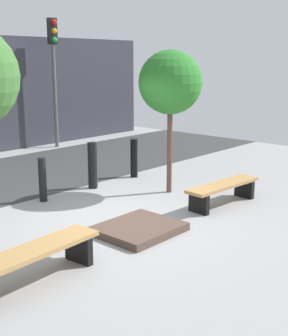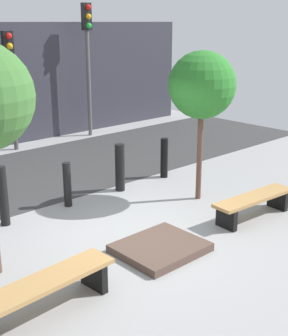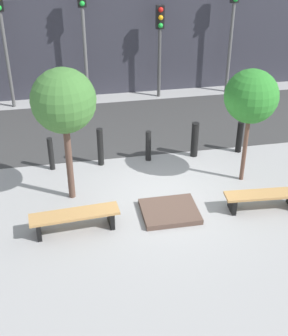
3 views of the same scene
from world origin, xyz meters
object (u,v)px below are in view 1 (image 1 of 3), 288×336
planter_bed (139,229)px  bollard_center (43,180)px  traffic_light_east (54,60)px  tree_behind_right_bench (170,83)px  bollard_far_right (134,158)px  bench_right (223,189)px  bollard_right (93,165)px  bench_left (32,258)px

planter_bed → bollard_center: bearing=90.0°
planter_bed → traffic_light_east: bearing=61.5°
tree_behind_right_bench → bollard_far_right: bearing=72.6°
bench_right → planter_bed: size_ratio=1.42×
planter_bed → bollard_far_right: size_ratio=1.41×
bollard_center → bollard_right: bollard_right is taller
bollard_right → tree_behind_right_bench: bearing=-59.0°
bollard_far_right → traffic_light_east: (1.23, 4.56, 2.28)m
bollard_center → bollard_right: 1.32m
bench_right → planter_bed: (-2.19, 0.20, -0.25)m
bollard_right → bollard_far_right: size_ratio=1.10×
bench_right → tree_behind_right_bench: 2.39m
bollard_far_right → traffic_light_east: 5.24m
bollard_far_right → traffic_light_east: size_ratio=0.23×
bench_right → planter_bed: bench_right is taller
bollard_right → traffic_light_east: 5.68m
bench_left → bollard_right: 4.49m
bollard_right → bollard_center: bearing=180.0°
tree_behind_right_bench → bollard_center: bearing=146.6°
traffic_light_east → bollard_far_right: bearing=-105.1°
bollard_center → bollard_right: bearing=0.0°
bench_left → bollard_far_right: bollard_far_right is taller
bench_left → bollard_center: 3.55m
bench_left → planter_bed: (2.19, 0.20, -0.27)m
bench_right → tree_behind_right_bench: size_ratio=0.62×
planter_bed → bollard_far_right: bollard_far_right is taller
planter_bed → bollard_far_right: (2.65, 2.59, 0.40)m
planter_bed → bollard_center: (0.00, 2.59, 0.38)m
tree_behind_right_bench → bollard_center: 3.22m
bench_left → tree_behind_right_bench: tree_behind_right_bench is taller
bench_right → traffic_light_east: 7.92m
bench_left → planter_bed: bench_left is taller
bollard_center → bollard_far_right: (2.65, 0.00, 0.02)m
bench_right → bollard_center: size_ratio=2.09×
bench_left → planter_bed: 2.22m
tree_behind_right_bench → bench_left: bearing=-163.0°
bollard_center → traffic_light_east: bearing=49.6°
bench_right → bench_left: bearing=-176.1°
bench_right → tree_behind_right_bench: (0.00, 1.34, 1.98)m
traffic_light_east → bollard_right: bearing=-119.3°
bench_left → traffic_light_east: (6.07, 7.35, 2.40)m
bench_right → traffic_light_east: bearing=81.0°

